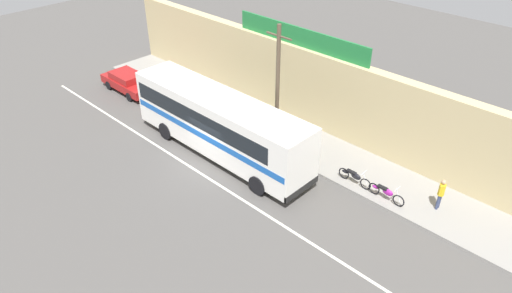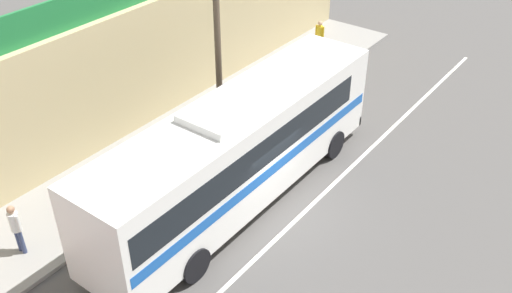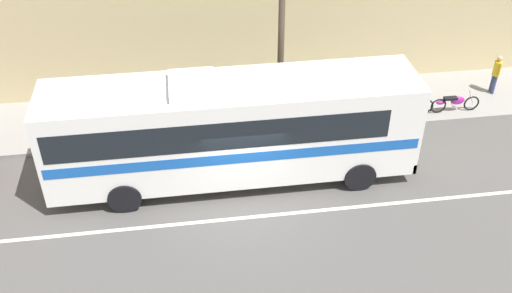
# 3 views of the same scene
# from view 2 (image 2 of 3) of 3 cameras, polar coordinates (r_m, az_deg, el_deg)

# --- Properties ---
(ground_plane) EXTENTS (70.00, 70.00, 0.00)m
(ground_plane) POSITION_cam_2_polar(r_m,az_deg,el_deg) (18.64, 1.91, -6.32)
(ground_plane) COLOR #4F4C49
(sidewalk_slab) EXTENTS (30.00, 3.60, 0.14)m
(sidewalk_slab) POSITION_cam_2_polar(r_m,az_deg,el_deg) (21.37, -9.53, -0.68)
(sidewalk_slab) COLOR gray
(sidewalk_slab) RESTS_ON ground_plane
(storefront_facade) EXTENTS (30.00, 0.70, 4.80)m
(storefront_facade) POSITION_cam_2_polar(r_m,az_deg,el_deg) (21.63, -14.14, 6.38)
(storefront_facade) COLOR tan
(storefront_facade) RESTS_ON ground_plane
(storefront_billboard) EXTENTS (9.41, 0.12, 1.10)m
(storefront_billboard) POSITION_cam_2_polar(r_m,az_deg,el_deg) (20.62, -14.83, 13.89)
(storefront_billboard) COLOR #1E7538
(storefront_billboard) RESTS_ON storefront_facade
(road_center_stripe) EXTENTS (30.00, 0.14, 0.01)m
(road_center_stripe) POSITION_cam_2_polar(r_m,az_deg,el_deg) (18.30, 3.97, -7.27)
(road_center_stripe) COLOR silver
(road_center_stripe) RESTS_ON ground_plane
(intercity_bus) EXTENTS (11.72, 2.60, 3.78)m
(intercity_bus) POSITION_cam_2_polar(r_m,az_deg,el_deg) (17.80, -1.79, -0.16)
(intercity_bus) COLOR white
(intercity_bus) RESTS_ON ground_plane
(utility_pole) EXTENTS (1.60, 0.22, 7.19)m
(utility_pole) POSITION_cam_2_polar(r_m,az_deg,el_deg) (19.67, -3.78, 9.30)
(utility_pole) COLOR brown
(utility_pole) RESTS_ON sidewalk_slab
(motorcycle_red) EXTENTS (1.92, 0.56, 0.94)m
(motorcycle_red) POSITION_cam_2_polar(r_m,az_deg,el_deg) (24.92, 3.65, 6.41)
(motorcycle_red) COLOR black
(motorcycle_red) RESTS_ON sidewalk_slab
(motorcycle_purple) EXTENTS (1.96, 0.56, 0.94)m
(motorcycle_purple) POSITION_cam_2_polar(r_m,az_deg,el_deg) (26.29, 5.94, 7.84)
(motorcycle_purple) COLOR black
(motorcycle_purple) RESTS_ON sidewalk_slab
(pedestrian_far_right) EXTENTS (0.30, 0.48, 1.69)m
(pedestrian_far_right) POSITION_cam_2_polar(r_m,az_deg,el_deg) (17.73, -22.72, -7.24)
(pedestrian_far_right) COLOR navy
(pedestrian_far_right) RESTS_ON sidewalk_slab
(pedestrian_far_left) EXTENTS (0.30, 0.48, 1.65)m
(pedestrian_far_left) POSITION_cam_2_polar(r_m,az_deg,el_deg) (28.30, 6.31, 10.94)
(pedestrian_far_left) COLOR navy
(pedestrian_far_left) RESTS_ON sidewalk_slab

